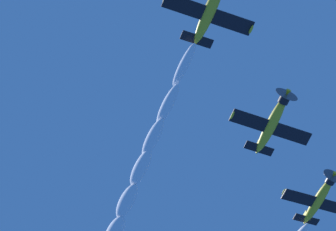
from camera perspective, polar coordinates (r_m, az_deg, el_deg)
name	(u,v)px	position (r m, az deg, el deg)	size (l,w,h in m)	color
airplane_lead	(210,9)	(70.03, 3.44, 8.57)	(9.47, 8.52, 2.61)	gold
airplane_left_wingman	(272,123)	(77.85, 8.42, -0.57)	(9.47, 8.56, 2.85)	gold
airplane_right_wingman	(319,199)	(89.07, 12.11, -6.59)	(9.47, 8.52, 2.66)	gold
smoke_trail_lead	(129,198)	(81.28, -3.21, -6.66)	(2.19, 33.47, 4.44)	white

